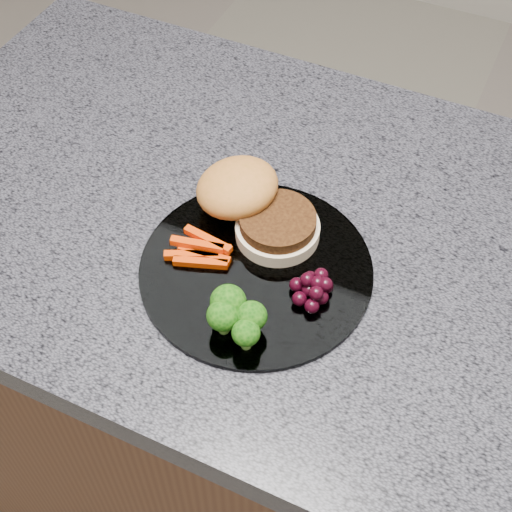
{
  "coord_description": "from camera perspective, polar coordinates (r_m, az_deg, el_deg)",
  "views": [
    {
      "loc": [
        0.12,
        -0.52,
        1.53
      ],
      "look_at": [
        -0.08,
        -0.08,
        0.93
      ],
      "focal_mm": 50.0,
      "sensor_mm": 36.0,
      "label": 1
    }
  ],
  "objects": [
    {
      "name": "carrot_sticks",
      "position": [
        0.8,
        -4.42,
        0.44
      ],
      "size": [
        0.07,
        0.05,
        0.02
      ],
      "rotation": [
        0.0,
        0.0,
        -0.05
      ],
      "color": "#DE3703",
      "rests_on": "plate"
    },
    {
      "name": "countertop",
      "position": [
        0.84,
        7.36,
        -0.06
      ],
      "size": [
        1.2,
        0.6,
        0.04
      ],
      "primitive_type": "cube",
      "color": "#4F4E59",
      "rests_on": "island_cabinet"
    },
    {
      "name": "grape_bunch",
      "position": [
        0.76,
        4.61,
        -2.58
      ],
      "size": [
        0.05,
        0.05,
        0.03
      ],
      "rotation": [
        0.0,
        0.0,
        -0.42
      ],
      "color": "black",
      "rests_on": "plate"
    },
    {
      "name": "plate",
      "position": [
        0.79,
        0.0,
        -1.04
      ],
      "size": [
        0.26,
        0.26,
        0.01
      ],
      "primitive_type": "cylinder",
      "color": "white",
      "rests_on": "countertop"
    },
    {
      "name": "island_cabinet",
      "position": [
        1.22,
        5.19,
        -13.33
      ],
      "size": [
        1.2,
        0.6,
        0.86
      ],
      "primitive_type": "cube",
      "color": "#52311C",
      "rests_on": "ground"
    },
    {
      "name": "broccoli",
      "position": [
        0.72,
        -1.69,
        -4.67
      ],
      "size": [
        0.07,
        0.06,
        0.04
      ],
      "rotation": [
        0.0,
        0.0,
        -0.38
      ],
      "color": "#5F9235",
      "rests_on": "plate"
    },
    {
      "name": "burger",
      "position": [
        0.82,
        -0.38,
        4.19
      ],
      "size": [
        0.16,
        0.12,
        0.05
      ],
      "rotation": [
        0.0,
        0.0,
        -0.03
      ],
      "color": "beige",
      "rests_on": "plate"
    }
  ]
}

